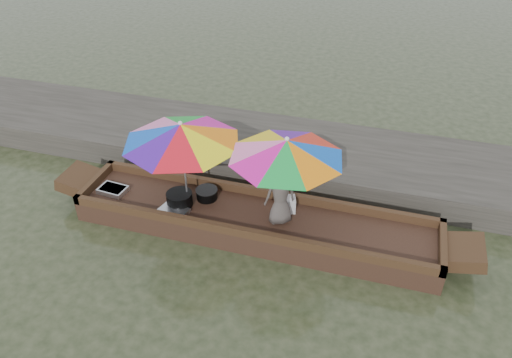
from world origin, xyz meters
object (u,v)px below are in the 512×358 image
(tray_crayfish, at_px, (113,190))
(vendor, at_px, (280,195))
(tray_scallop, at_px, (174,211))
(supply_bag, at_px, (287,204))
(cooking_pot, at_px, (180,199))
(umbrella_bow, at_px, (184,164))
(umbrella_stern, at_px, (285,181))
(boat_hull, at_px, (254,223))
(charcoal_grill, at_px, (207,194))

(tray_crayfish, xyz_separation_m, vendor, (2.98, 0.07, 0.47))
(tray_scallop, relative_size, supply_bag, 1.69)
(cooking_pot, height_order, supply_bag, supply_bag)
(supply_bag, height_order, umbrella_bow, umbrella_bow)
(tray_scallop, height_order, umbrella_stern, umbrella_stern)
(boat_hull, xyz_separation_m, supply_bag, (0.48, 0.27, 0.30))
(tray_crayfish, distance_m, umbrella_bow, 1.55)
(tray_crayfish, relative_size, charcoal_grill, 1.33)
(tray_scallop, bearing_deg, supply_bag, 18.25)
(charcoal_grill, bearing_deg, umbrella_bow, -142.83)
(boat_hull, xyz_separation_m, charcoal_grill, (-0.91, 0.20, 0.26))
(cooking_pot, xyz_separation_m, charcoal_grill, (0.37, 0.29, -0.03))
(cooking_pot, bearing_deg, tray_scallop, -92.97)
(tray_crayfish, xyz_separation_m, umbrella_bow, (1.37, 0.10, 0.73))
(charcoal_grill, height_order, umbrella_stern, umbrella_stern)
(umbrella_stern, bearing_deg, supply_bag, 94.26)
(boat_hull, xyz_separation_m, umbrella_stern, (0.50, 0.00, 0.95))
(umbrella_bow, bearing_deg, tray_scallop, -110.21)
(vendor, height_order, umbrella_bow, umbrella_bow)
(umbrella_stern, bearing_deg, umbrella_bow, 180.00)
(boat_hull, bearing_deg, tray_crayfish, -177.74)
(tray_crayfish, relative_size, tray_scallop, 1.00)
(supply_bag, bearing_deg, charcoal_grill, -177.38)
(cooking_pot, bearing_deg, umbrella_bow, 40.19)
(charcoal_grill, distance_m, umbrella_bow, 0.77)
(cooking_pot, bearing_deg, vendor, 1.93)
(supply_bag, distance_m, umbrella_bow, 1.80)
(vendor, bearing_deg, tray_scallop, -22.61)
(supply_bag, xyz_separation_m, umbrella_stern, (0.02, -0.27, 0.65))
(boat_hull, relative_size, umbrella_bow, 3.18)
(tray_scallop, distance_m, supply_bag, 1.87)
(umbrella_bow, bearing_deg, supply_bag, 9.18)
(supply_bag, height_order, umbrella_stern, umbrella_stern)
(boat_hull, distance_m, tray_scallop, 1.35)
(tray_scallop, distance_m, charcoal_grill, 0.65)
(cooking_pot, distance_m, charcoal_grill, 0.48)
(tray_scallop, height_order, vendor, vendor)
(boat_hull, bearing_deg, supply_bag, 29.21)
(tray_scallop, relative_size, vendor, 0.46)
(tray_scallop, bearing_deg, boat_hull, 13.76)
(tray_scallop, xyz_separation_m, charcoal_grill, (0.39, 0.52, 0.05))
(tray_scallop, xyz_separation_m, umbrella_bow, (0.12, 0.32, 0.74))
(cooking_pot, bearing_deg, charcoal_grill, 38.04)
(supply_bag, relative_size, vendor, 0.27)
(cooking_pot, relative_size, supply_bag, 1.56)
(supply_bag, distance_m, vendor, 0.49)
(cooking_pot, xyz_separation_m, tray_scallop, (-0.01, -0.23, -0.08))
(charcoal_grill, distance_m, umbrella_stern, 1.58)
(tray_crayfish, xyz_separation_m, supply_bag, (3.03, 0.37, 0.09))
(tray_scallop, relative_size, umbrella_stern, 0.27)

